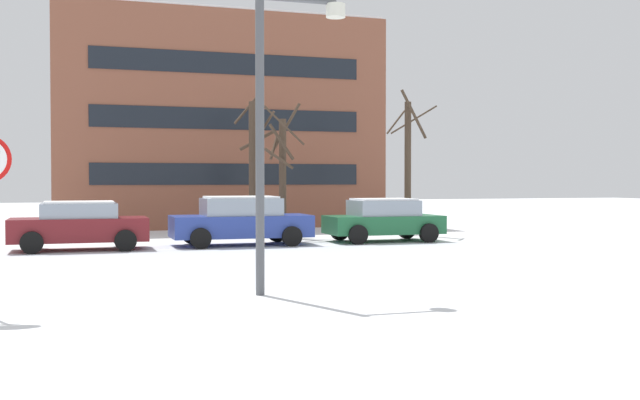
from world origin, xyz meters
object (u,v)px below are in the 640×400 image
object	(u,v)px
parked_car_maroon	(79,225)
parked_car_blue	(241,221)
street_lamp	(276,108)
parked_car_green	(383,220)

from	to	relation	value
parked_car_maroon	parked_car_blue	xyz separation A→B (m)	(4.94, 0.18, 0.05)
street_lamp	parked_car_green	size ratio (longest dim) A/B	1.42
street_lamp	parked_car_maroon	bearing A→B (deg)	107.79
parked_car_maroon	parked_car_blue	distance (m)	4.94
parked_car_blue	parked_car_green	size ratio (longest dim) A/B	1.13
street_lamp	parked_car_green	distance (m)	12.69
street_lamp	parked_car_blue	world-z (taller)	street_lamp
parked_car_maroon	parked_car_green	size ratio (longest dim) A/B	1.02
parked_car_maroon	parked_car_green	distance (m)	9.87
street_lamp	parked_car_maroon	size ratio (longest dim) A/B	1.40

